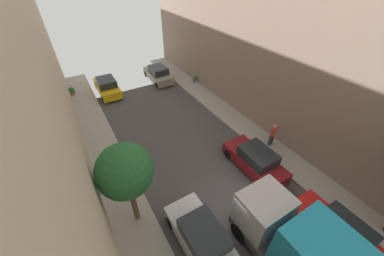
% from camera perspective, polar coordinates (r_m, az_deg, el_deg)
% --- Properties ---
extents(ground, '(32.00, 32.00, 0.00)m').
position_cam_1_polar(ground, '(12.71, 12.07, -20.03)').
color(ground, '#423F42').
extents(sidewalk_right, '(2.00, 44.00, 0.15)m').
position_cam_1_polar(sidewalk_right, '(15.49, 26.43, -10.10)').
color(sidewalk_right, gray).
rests_on(sidewalk_right, ground).
extents(parked_car_left_2, '(1.78, 4.20, 1.57)m').
position_cam_1_polar(parked_car_left_2, '(10.96, 2.65, -26.68)').
color(parked_car_left_2, silver).
rests_on(parked_car_left_2, ground).
extents(parked_car_left_3, '(1.78, 4.20, 1.57)m').
position_cam_1_polar(parked_car_left_3, '(23.08, -21.17, 9.97)').
color(parked_car_left_3, gold).
rests_on(parked_car_left_3, ground).
extents(parked_car_right_0, '(1.78, 4.20, 1.57)m').
position_cam_1_polar(parked_car_right_0, '(12.87, 33.70, -21.90)').
color(parked_car_right_0, red).
rests_on(parked_car_right_0, ground).
extents(parked_car_right_1, '(1.78, 4.20, 1.57)m').
position_cam_1_polar(parked_car_right_1, '(14.21, 16.13, -8.10)').
color(parked_car_right_1, maroon).
rests_on(parked_car_right_1, ground).
extents(parked_car_right_2, '(1.78, 4.20, 1.57)m').
position_cam_1_polar(parked_car_right_2, '(24.40, -8.77, 13.62)').
color(parked_car_right_2, gray).
rests_on(parked_car_right_2, ground).
extents(pedestrian, '(0.40, 0.36, 1.72)m').
position_cam_1_polar(pedestrian, '(15.96, 20.24, -1.51)').
color(pedestrian, '#2D334C').
rests_on(pedestrian, sidewalk_right).
extents(street_tree_0, '(2.42, 2.42, 4.72)m').
position_cam_1_polar(street_tree_0, '(9.63, -17.02, -10.73)').
color(street_tree_0, brown).
rests_on(street_tree_0, sidewalk_left).
extents(potted_plant_0, '(0.52, 0.52, 0.74)m').
position_cam_1_polar(potted_plant_0, '(24.15, -28.76, 8.50)').
color(potted_plant_0, brown).
rests_on(potted_plant_0, sidewalk_left).
extents(potted_plant_2, '(0.41, 0.41, 0.73)m').
position_cam_1_polar(potted_plant_2, '(23.59, 0.66, 12.72)').
color(potted_plant_2, slate).
rests_on(potted_plant_2, sidewalk_right).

